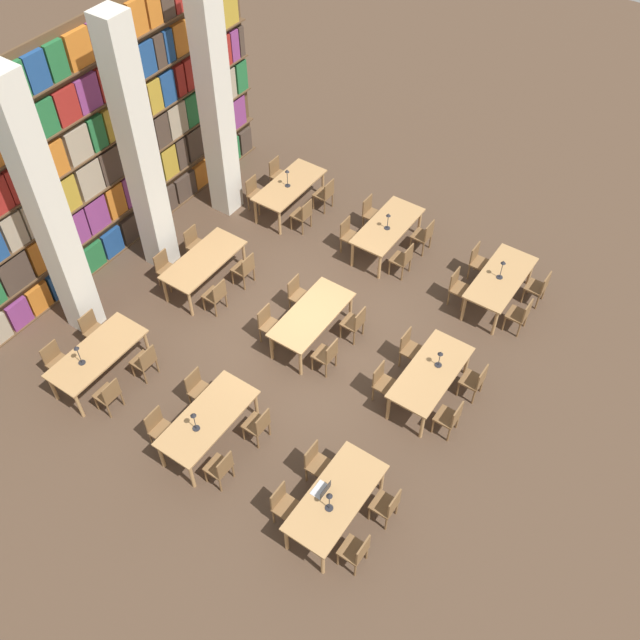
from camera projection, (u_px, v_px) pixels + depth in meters
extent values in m
plane|color=#4C3828|center=(309.00, 336.00, 15.35)|extent=(40.00, 40.00, 0.00)
cube|color=brown|center=(103.00, 145.00, 15.34)|extent=(9.68, 0.06, 5.50)
cube|color=brown|center=(128.00, 240.00, 17.38)|extent=(9.68, 0.35, 0.03)
cube|color=#84387A|center=(18.00, 313.00, 15.31)|extent=(0.50, 0.20, 0.67)
cube|color=orange|center=(38.00, 298.00, 15.61)|extent=(0.52, 0.20, 0.67)
cube|color=navy|center=(58.00, 282.00, 15.92)|extent=(0.51, 0.20, 0.67)
cube|color=#84387A|center=(74.00, 270.00, 16.19)|extent=(0.40, 0.20, 0.67)
cube|color=#236B38|center=(92.00, 257.00, 16.48)|extent=(0.60, 0.20, 0.67)
cube|color=navy|center=(111.00, 242.00, 16.83)|extent=(0.54, 0.20, 0.67)
cube|color=#47382D|center=(131.00, 226.00, 17.19)|extent=(0.66, 0.20, 0.67)
cube|color=tan|center=(151.00, 211.00, 17.57)|extent=(0.63, 0.20, 0.67)
cube|color=#47382D|center=(168.00, 198.00, 17.91)|extent=(0.43, 0.20, 0.67)
cube|color=#47382D|center=(184.00, 186.00, 18.24)|extent=(0.68, 0.20, 0.67)
cube|color=orange|center=(201.00, 173.00, 18.60)|extent=(0.57, 0.20, 0.67)
cube|color=maroon|center=(216.00, 162.00, 18.93)|extent=(0.52, 0.20, 0.67)
cube|color=#236B38|center=(230.00, 151.00, 19.27)|extent=(0.59, 0.20, 0.67)
cube|color=#47382D|center=(244.00, 141.00, 19.59)|extent=(0.45, 0.20, 0.67)
cube|color=brown|center=(120.00, 211.00, 16.69)|extent=(9.68, 0.35, 0.03)
cube|color=#47382D|center=(14.00, 273.00, 14.73)|extent=(0.70, 0.20, 0.80)
cube|color=orange|center=(40.00, 254.00, 15.12)|extent=(0.57, 0.20, 0.80)
cube|color=navy|center=(59.00, 240.00, 15.41)|extent=(0.33, 0.20, 0.80)
cube|color=#84387A|center=(76.00, 228.00, 15.66)|extent=(0.53, 0.20, 0.80)
cube|color=#84387A|center=(95.00, 214.00, 15.99)|extent=(0.58, 0.20, 0.80)
cube|color=orange|center=(114.00, 200.00, 16.31)|extent=(0.48, 0.20, 0.80)
cube|color=#84387A|center=(130.00, 189.00, 16.59)|extent=(0.47, 0.20, 0.80)
cube|color=navy|center=(142.00, 180.00, 16.82)|extent=(0.30, 0.20, 0.80)
cube|color=#236B38|center=(154.00, 171.00, 17.04)|extent=(0.36, 0.20, 0.80)
cube|color=#B7932D|center=(168.00, 162.00, 17.30)|extent=(0.47, 0.20, 0.80)
cube|color=#47382D|center=(180.00, 153.00, 17.54)|extent=(0.34, 0.20, 0.80)
cube|color=#47382D|center=(195.00, 142.00, 17.84)|extent=(0.63, 0.20, 0.80)
cube|color=tan|center=(208.00, 133.00, 18.12)|extent=(0.29, 0.20, 0.80)
cube|color=navy|center=(217.00, 126.00, 18.32)|extent=(0.32, 0.20, 0.80)
cube|color=#47382D|center=(226.00, 120.00, 18.52)|extent=(0.29, 0.20, 0.80)
cube|color=#84387A|center=(237.00, 112.00, 18.77)|extent=(0.49, 0.20, 0.80)
cube|color=brown|center=(112.00, 179.00, 16.01)|extent=(9.68, 0.35, 0.03)
cube|color=tan|center=(12.00, 230.00, 14.23)|extent=(0.46, 0.20, 0.79)
cube|color=tan|center=(33.00, 216.00, 14.52)|extent=(0.51, 0.20, 0.79)
cube|color=navy|center=(52.00, 204.00, 14.80)|extent=(0.33, 0.20, 0.79)
cube|color=#B7932D|center=(68.00, 193.00, 15.04)|extent=(0.39, 0.20, 0.79)
cube|color=tan|center=(88.00, 179.00, 15.36)|extent=(0.62, 0.20, 0.79)
cube|color=#47382D|center=(111.00, 163.00, 15.73)|extent=(0.69, 0.20, 0.79)
cube|color=orange|center=(130.00, 150.00, 16.05)|extent=(0.44, 0.20, 0.79)
cube|color=maroon|center=(146.00, 140.00, 16.33)|extent=(0.42, 0.20, 0.79)
cube|color=#47382D|center=(160.00, 130.00, 16.59)|extent=(0.42, 0.20, 0.79)
cube|color=tan|center=(176.00, 120.00, 16.89)|extent=(0.58, 0.20, 0.79)
cube|color=#236B38|center=(190.00, 110.00, 17.17)|extent=(0.41, 0.20, 0.79)
cube|color=orange|center=(201.00, 102.00, 17.40)|extent=(0.37, 0.20, 0.79)
cube|color=tan|center=(212.00, 95.00, 17.62)|extent=(0.30, 0.20, 0.79)
cube|color=tan|center=(225.00, 86.00, 17.89)|extent=(0.64, 0.20, 0.79)
cube|color=#236B38|center=(240.00, 76.00, 18.22)|extent=(0.40, 0.20, 0.79)
cube|color=brown|center=(103.00, 145.00, 15.33)|extent=(9.68, 0.35, 0.03)
cube|color=maroon|center=(21.00, 180.00, 13.88)|extent=(0.68, 0.20, 0.75)
cube|color=#47382D|center=(42.00, 166.00, 14.17)|extent=(0.32, 0.20, 0.75)
cube|color=orange|center=(57.00, 157.00, 14.37)|extent=(0.34, 0.20, 0.75)
cube|color=tan|center=(77.00, 144.00, 14.67)|extent=(0.58, 0.20, 0.75)
cube|color=#236B38|center=(95.00, 132.00, 14.96)|extent=(0.38, 0.20, 0.75)
cube|color=#B7932D|center=(112.00, 122.00, 15.22)|extent=(0.49, 0.20, 0.75)
cube|color=#84387A|center=(134.00, 108.00, 15.58)|extent=(0.69, 0.20, 0.75)
cube|color=#B7932D|center=(153.00, 96.00, 15.92)|extent=(0.38, 0.20, 0.75)
cube|color=navy|center=(166.00, 87.00, 16.15)|extent=(0.42, 0.20, 0.75)
cube|color=maroon|center=(178.00, 80.00, 16.38)|extent=(0.25, 0.20, 0.75)
cube|color=maroon|center=(189.00, 73.00, 16.59)|extent=(0.43, 0.20, 0.75)
cube|color=#B7932D|center=(203.00, 64.00, 16.85)|extent=(0.45, 0.20, 0.75)
cube|color=maroon|center=(219.00, 53.00, 17.19)|extent=(0.66, 0.20, 0.75)
cube|color=#84387A|center=(233.00, 45.00, 17.46)|extent=(0.28, 0.20, 0.75)
cube|color=#47382D|center=(239.00, 41.00, 17.61)|extent=(0.17, 0.20, 0.75)
cube|color=brown|center=(92.00, 107.00, 14.64)|extent=(9.68, 0.35, 0.03)
cube|color=tan|center=(12.00, 136.00, 13.29)|extent=(0.57, 0.20, 0.73)
cube|color=#236B38|center=(40.00, 120.00, 13.65)|extent=(0.66, 0.20, 0.73)
cube|color=maroon|center=(65.00, 105.00, 14.00)|extent=(0.52, 0.20, 0.73)
cube|color=#84387A|center=(86.00, 93.00, 14.30)|extent=(0.55, 0.20, 0.73)
cube|color=maroon|center=(103.00, 83.00, 14.56)|extent=(0.33, 0.20, 0.73)
cube|color=#84387A|center=(123.00, 71.00, 14.87)|extent=(0.69, 0.20, 0.73)
cube|color=navy|center=(144.00, 58.00, 15.22)|extent=(0.46, 0.20, 0.73)
cube|color=#47382D|center=(157.00, 51.00, 15.44)|extent=(0.28, 0.20, 0.73)
cube|color=navy|center=(167.00, 45.00, 15.61)|extent=(0.25, 0.20, 0.73)
cube|color=orange|center=(179.00, 38.00, 15.82)|extent=(0.44, 0.20, 0.73)
cube|color=#236B38|center=(191.00, 31.00, 16.05)|extent=(0.26, 0.20, 0.73)
cube|color=orange|center=(202.00, 24.00, 16.25)|extent=(0.36, 0.20, 0.73)
cube|color=navy|center=(213.00, 18.00, 16.46)|extent=(0.35, 0.20, 0.73)
cube|color=#B7932D|center=(227.00, 10.00, 16.75)|extent=(0.55, 0.20, 0.73)
cube|color=brown|center=(81.00, 65.00, 13.96)|extent=(9.68, 0.35, 0.03)
cube|color=#236B38|center=(10.00, 84.00, 12.78)|extent=(0.59, 0.20, 0.72)
cube|color=navy|center=(35.00, 71.00, 13.09)|extent=(0.46, 0.20, 0.72)
cube|color=#236B38|center=(55.00, 60.00, 13.35)|extent=(0.41, 0.20, 0.72)
cube|color=orange|center=(77.00, 48.00, 13.65)|extent=(0.56, 0.20, 0.72)
cube|color=#84387A|center=(96.00, 38.00, 13.93)|extent=(0.40, 0.20, 0.72)
cube|color=#B7932D|center=(116.00, 27.00, 14.22)|extent=(0.51, 0.20, 0.72)
cube|color=orange|center=(135.00, 17.00, 14.52)|extent=(0.47, 0.20, 0.72)
cube|color=orange|center=(151.00, 8.00, 14.79)|extent=(0.37, 0.20, 0.72)
cube|color=#47382D|center=(164.00, 1.00, 15.00)|extent=(0.36, 0.20, 0.72)
cube|color=silver|center=(49.00, 216.00, 13.39)|extent=(0.57, 0.57, 6.00)
cube|color=silver|center=(140.00, 153.00, 14.72)|extent=(0.57, 0.57, 6.00)
cube|color=silver|center=(215.00, 101.00, 16.05)|extent=(0.57, 0.57, 6.00)
cube|color=tan|center=(336.00, 497.00, 11.99)|extent=(2.03, 0.90, 0.04)
cylinder|color=tan|center=(323.00, 563.00, 11.62)|extent=(0.07, 0.07, 0.73)
cylinder|color=tan|center=(382.00, 478.00, 12.65)|extent=(0.07, 0.07, 0.73)
cylinder|color=tan|center=(286.00, 539.00, 11.90)|extent=(0.07, 0.07, 0.73)
cylinder|color=tan|center=(347.00, 458.00, 12.93)|extent=(0.07, 0.07, 0.73)
cylinder|color=brown|center=(338.00, 559.00, 11.83)|extent=(0.04, 0.04, 0.41)
cylinder|color=brown|center=(350.00, 542.00, 12.03)|extent=(0.04, 0.04, 0.41)
cylinder|color=brown|center=(355.00, 570.00, 11.70)|extent=(0.04, 0.04, 0.41)
cylinder|color=brown|center=(367.00, 553.00, 11.90)|extent=(0.04, 0.04, 0.41)
cube|color=brown|center=(353.00, 550.00, 11.70)|extent=(0.42, 0.40, 0.04)
cube|color=brown|center=(363.00, 550.00, 11.46)|extent=(0.40, 0.03, 0.42)
cylinder|color=brown|center=(302.00, 511.00, 12.41)|extent=(0.04, 0.04, 0.41)
cylinder|color=brown|center=(289.00, 527.00, 12.21)|extent=(0.04, 0.04, 0.41)
cylinder|color=brown|center=(286.00, 501.00, 12.53)|extent=(0.04, 0.04, 0.41)
cylinder|color=brown|center=(274.00, 516.00, 12.34)|extent=(0.04, 0.04, 0.41)
cube|color=brown|center=(287.00, 508.00, 12.20)|extent=(0.42, 0.40, 0.04)
cube|color=brown|center=(278.00, 496.00, 12.10)|extent=(0.40, 0.03, 0.42)
cylinder|color=brown|center=(369.00, 513.00, 12.38)|extent=(0.04, 0.04, 0.41)
cylinder|color=brown|center=(380.00, 498.00, 12.57)|extent=(0.04, 0.04, 0.41)
cylinder|color=brown|center=(386.00, 524.00, 12.25)|extent=(0.04, 0.04, 0.41)
cylinder|color=brown|center=(397.00, 508.00, 12.45)|extent=(0.04, 0.04, 0.41)
cube|color=brown|center=(384.00, 504.00, 12.24)|extent=(0.42, 0.40, 0.04)
cube|color=brown|center=(394.00, 504.00, 12.00)|extent=(0.40, 0.03, 0.42)
cylinder|color=brown|center=(333.00, 469.00, 12.95)|extent=(0.04, 0.04, 0.41)
cylinder|color=brown|center=(322.00, 484.00, 12.75)|extent=(0.04, 0.04, 0.41)
cylinder|color=brown|center=(318.00, 460.00, 13.08)|extent=(0.04, 0.04, 0.41)
cylinder|color=brown|center=(306.00, 475.00, 12.88)|extent=(0.04, 0.04, 0.41)
cube|color=brown|center=(320.00, 466.00, 12.75)|extent=(0.42, 0.40, 0.04)
cube|color=brown|center=(311.00, 454.00, 12.64)|extent=(0.40, 0.03, 0.42)
cylinder|color=#232328|center=(329.00, 508.00, 11.83)|extent=(0.14, 0.14, 0.01)
cylinder|color=#232328|center=(329.00, 502.00, 11.67)|extent=(0.02, 0.02, 0.40)
cone|color=#232328|center=(329.00, 495.00, 11.50)|extent=(0.11, 0.11, 0.07)
cube|color=silver|center=(320.00, 490.00, 12.05)|extent=(0.32, 0.22, 0.01)
cube|color=black|center=(326.00, 490.00, 11.93)|extent=(0.32, 0.01, 0.20)
cube|color=tan|center=(431.00, 372.00, 13.76)|extent=(2.03, 0.90, 0.04)
cylinder|color=tan|center=(422.00, 426.00, 13.39)|extent=(0.07, 0.07, 0.73)
cylinder|color=tan|center=(467.00, 362.00, 14.42)|extent=(0.07, 0.07, 0.73)
cylinder|color=tan|center=(388.00, 408.00, 13.67)|extent=(0.07, 0.07, 0.73)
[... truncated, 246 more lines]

